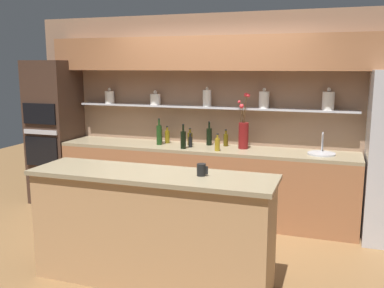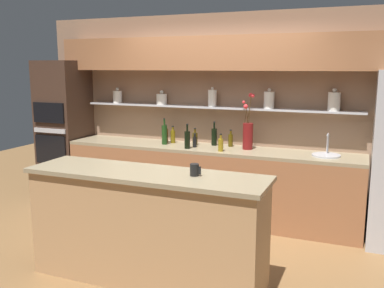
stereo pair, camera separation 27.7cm
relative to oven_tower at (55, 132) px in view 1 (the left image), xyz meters
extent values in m
plane|color=brown|center=(2.30, -1.24, -1.01)|extent=(12.00, 12.00, 0.00)
cube|color=#937056|center=(2.30, 0.36, 0.29)|extent=(5.20, 0.10, 2.60)
cube|color=#B7B7BC|center=(2.22, 0.22, 0.40)|extent=(3.70, 0.18, 0.02)
cylinder|color=silver|center=(0.78, 0.21, 0.50)|extent=(0.13, 0.13, 0.17)
sphere|color=silver|center=(0.78, 0.21, 0.61)|extent=(0.05, 0.05, 0.05)
cylinder|color=silver|center=(1.48, 0.21, 0.49)|extent=(0.14, 0.14, 0.14)
sphere|color=silver|center=(1.48, 0.21, 0.58)|extent=(0.05, 0.05, 0.05)
cylinder|color=silver|center=(2.20, 0.21, 0.52)|extent=(0.11, 0.11, 0.21)
sphere|color=silver|center=(2.20, 0.21, 0.65)|extent=(0.04, 0.04, 0.04)
cylinder|color=silver|center=(2.94, 0.21, 0.52)|extent=(0.13, 0.13, 0.21)
sphere|color=silver|center=(2.94, 0.21, 0.64)|extent=(0.04, 0.04, 0.04)
cylinder|color=silver|center=(3.70, 0.21, 0.52)|extent=(0.14, 0.14, 0.22)
sphere|color=silver|center=(3.70, 0.21, 0.66)|extent=(0.05, 0.05, 0.05)
cube|color=#99603D|center=(2.30, 0.14, 1.08)|extent=(4.42, 0.34, 0.42)
cube|color=#99603D|center=(2.22, 0.00, -0.57)|extent=(3.80, 0.62, 0.88)
cube|color=gray|center=(2.22, 0.00, -0.11)|extent=(3.80, 0.62, 0.04)
cube|color=tan|center=(2.30, -1.78, -0.52)|extent=(2.13, 0.55, 0.98)
cube|color=gray|center=(2.30, -1.78, -0.01)|extent=(2.19, 0.61, 0.04)
cube|color=#3D281E|center=(0.00, 0.00, 0.00)|extent=(0.60, 0.62, 2.01)
cube|color=black|center=(0.00, -0.32, -0.23)|extent=(0.51, 0.02, 0.40)
cube|color=black|center=(0.00, -0.32, 0.29)|extent=(0.51, 0.02, 0.28)
cube|color=#B7B7BC|center=(0.00, -0.32, 0.04)|extent=(0.53, 0.02, 0.06)
cylinder|color=maroon|center=(2.72, 0.07, 0.08)|extent=(0.12, 0.12, 0.32)
cylinder|color=#4C3319|center=(2.69, 0.08, 0.37)|extent=(0.03, 0.07, 0.25)
sphere|color=red|center=(2.66, 0.09, 0.49)|extent=(0.04, 0.04, 0.04)
cylinder|color=#4C3319|center=(2.74, 0.08, 0.41)|extent=(0.03, 0.03, 0.33)
sphere|color=red|center=(2.76, 0.11, 0.57)|extent=(0.05, 0.05, 0.05)
cylinder|color=#4C3319|center=(2.73, 0.11, 0.41)|extent=(0.06, 0.01, 0.34)
sphere|color=red|center=(2.73, 0.15, 0.58)|extent=(0.05, 0.05, 0.05)
cylinder|color=#4C3319|center=(2.72, 0.04, 0.34)|extent=(0.04, 0.01, 0.21)
sphere|color=red|center=(2.71, 0.01, 0.45)|extent=(0.06, 0.06, 0.06)
cylinder|color=#B7B7BC|center=(3.66, 0.00, -0.08)|extent=(0.32, 0.32, 0.02)
cylinder|color=#B7B7BC|center=(3.66, 0.12, 0.04)|extent=(0.02, 0.02, 0.22)
cylinder|color=#B7B7BC|center=(3.66, 0.06, 0.15)|extent=(0.02, 0.12, 0.02)
cylinder|color=#4C2D0C|center=(1.58, 0.11, 0.01)|extent=(0.07, 0.07, 0.19)
cylinder|color=#4C2D0C|center=(1.58, 0.11, 0.12)|extent=(0.03, 0.03, 0.04)
cylinder|color=black|center=(1.58, 0.11, 0.15)|extent=(0.03, 0.03, 0.01)
cylinder|color=black|center=(2.07, -0.05, -0.02)|extent=(0.05, 0.05, 0.13)
cylinder|color=black|center=(2.07, -0.05, 0.06)|extent=(0.03, 0.03, 0.04)
cylinder|color=black|center=(2.07, -0.05, 0.09)|extent=(0.03, 0.03, 0.01)
cylinder|color=black|center=(2.25, 0.16, 0.02)|extent=(0.07, 0.07, 0.22)
cylinder|color=black|center=(2.25, 0.16, 0.17)|extent=(0.02, 0.02, 0.08)
cylinder|color=black|center=(2.25, 0.16, 0.22)|extent=(0.03, 0.03, 0.01)
cylinder|color=black|center=(2.01, -0.17, 0.02)|extent=(0.07, 0.07, 0.22)
cylinder|color=black|center=(2.01, -0.17, 0.17)|extent=(0.02, 0.02, 0.08)
cylinder|color=black|center=(2.01, -0.17, 0.22)|extent=(0.03, 0.03, 0.01)
cylinder|color=#47380A|center=(2.01, 0.09, -0.01)|extent=(0.07, 0.07, 0.16)
cylinder|color=#47380A|center=(2.01, 0.09, 0.10)|extent=(0.03, 0.03, 0.05)
cylinder|color=black|center=(2.01, 0.09, 0.13)|extent=(0.03, 0.03, 0.01)
cylinder|color=#47380A|center=(2.48, 0.16, -0.01)|extent=(0.06, 0.06, 0.15)
cylinder|color=#47380A|center=(2.48, 0.16, 0.09)|extent=(0.03, 0.03, 0.05)
cylinder|color=black|center=(2.48, 0.16, 0.13)|extent=(0.03, 0.03, 0.01)
cylinder|color=brown|center=(1.68, 0.12, 0.00)|extent=(0.06, 0.06, 0.16)
cylinder|color=brown|center=(1.68, 0.12, 0.10)|extent=(0.03, 0.03, 0.05)
cylinder|color=black|center=(1.68, 0.12, 0.14)|extent=(0.03, 0.03, 0.01)
cylinder|color=#193814|center=(1.62, -0.02, 0.04)|extent=(0.07, 0.07, 0.25)
cylinder|color=#193814|center=(1.62, -0.02, 0.21)|extent=(0.02, 0.02, 0.08)
cylinder|color=black|center=(1.62, -0.02, 0.25)|extent=(0.03, 0.03, 0.01)
cylinder|color=olive|center=(2.46, -0.18, -0.01)|extent=(0.06, 0.06, 0.15)
cylinder|color=olive|center=(2.46, -0.18, 0.09)|extent=(0.03, 0.03, 0.05)
cylinder|color=black|center=(2.46, -0.18, 0.12)|extent=(0.03, 0.03, 0.01)
cylinder|color=black|center=(2.75, -1.74, 0.07)|extent=(0.08, 0.08, 0.10)
cube|color=black|center=(2.79, -1.74, 0.07)|extent=(0.02, 0.01, 0.07)
camera|label=1|loc=(3.80, -5.10, 0.93)|focal=40.00mm
camera|label=2|loc=(4.06, -5.00, 0.93)|focal=40.00mm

